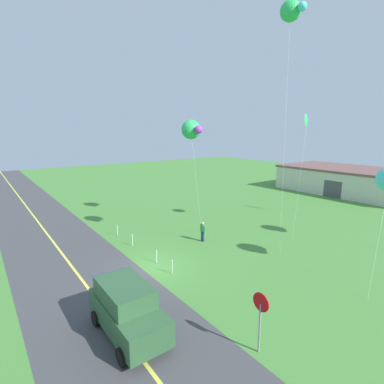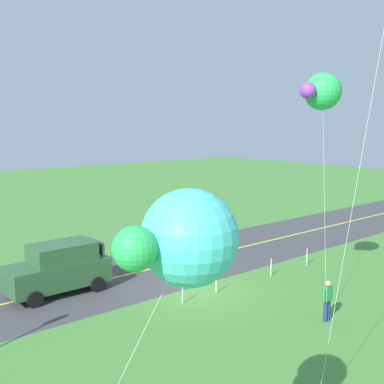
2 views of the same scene
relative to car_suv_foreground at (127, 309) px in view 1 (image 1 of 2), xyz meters
name	(u,v)px [view 1 (image 1 of 2)]	position (x,y,z in m)	size (l,w,h in m)	color
ground_plane	(152,269)	(-4.77, 3.77, -1.20)	(120.00, 120.00, 0.10)	#478438
asphalt_road	(88,288)	(-4.77, -0.23, -1.15)	(120.00, 7.00, 0.00)	#424244
road_centre_stripe	(88,288)	(-4.77, -0.23, -1.15)	(120.00, 0.16, 0.00)	#E5E04C
car_suv_foreground	(127,309)	(0.00, 0.00, 0.00)	(4.40, 2.12, 2.24)	#2D5633
stop_sign	(261,311)	(4.11, 3.67, 0.65)	(0.76, 0.08, 2.56)	gray
person_adult_near	(203,231)	(-6.60, 9.36, -0.29)	(0.58, 0.22, 1.60)	navy
kite_red_low	(191,130)	(-6.92, 8.50, 7.52)	(1.90, 1.57, 9.37)	silver
kite_blue_mid	(307,121)	(-3.36, 17.39, 8.23)	(1.08, 2.50, 9.98)	silver
kite_yellow_high	(291,11)	(-2.93, 13.91, 15.36)	(2.11, 2.12, 17.22)	silver
warehouse_distant	(352,181)	(-8.81, 37.78, 0.60)	(18.36, 10.20, 3.50)	beige
fence_post_0	(117,230)	(-11.91, 4.47, -0.70)	(0.05, 0.05, 0.90)	silver
fence_post_1	(132,240)	(-9.03, 4.47, -0.70)	(0.05, 0.05, 0.90)	silver
fence_post_2	(157,256)	(-5.35, 4.47, -0.70)	(0.05, 0.05, 0.90)	silver
fence_post_3	(172,267)	(-3.44, 4.47, -0.70)	(0.05, 0.05, 0.90)	silver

